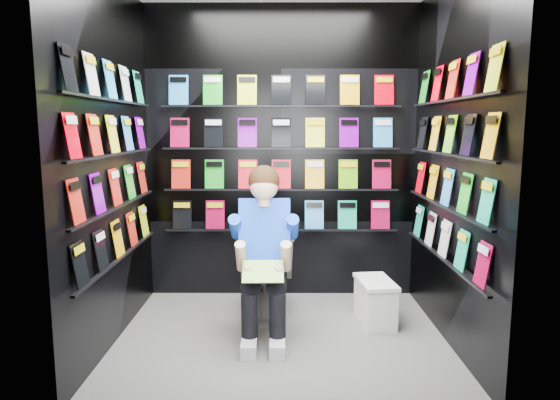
{
  "coord_description": "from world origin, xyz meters",
  "views": [
    {
      "loc": [
        0.0,
        -3.48,
        1.54
      ],
      "look_at": [
        -0.01,
        0.15,
        1.01
      ],
      "focal_mm": 32.0,
      "sensor_mm": 36.0,
      "label": 1
    }
  ],
  "objects": [
    {
      "name": "wall_right",
      "position": [
        1.2,
        0.0,
        1.3
      ],
      "size": [
        0.04,
        2.0,
        2.6
      ],
      "primitive_type": "cube",
      "color": "black",
      "rests_on": "floor"
    },
    {
      "name": "comics_left",
      "position": [
        -1.17,
        0.0,
        1.31
      ],
      "size": [
        0.06,
        1.7,
        1.37
      ],
      "primitive_type": null,
      "color": "red",
      "rests_on": "wall_left"
    },
    {
      "name": "toilet",
      "position": [
        -0.12,
        0.48,
        0.37
      ],
      "size": [
        0.44,
        0.76,
        0.73
      ],
      "primitive_type": "imported",
      "rotation": [
        0.0,
        0.0,
        3.17
      ],
      "color": "white",
      "rests_on": "floor"
    },
    {
      "name": "longbox_lid",
      "position": [
        0.74,
        0.29,
        0.33
      ],
      "size": [
        0.3,
        0.47,
        0.03
      ],
      "primitive_type": "cube",
      "rotation": [
        0.0,
        0.0,
        0.11
      ],
      "color": "silver",
      "rests_on": "longbox"
    },
    {
      "name": "wall_front",
      "position": [
        0.0,
        -1.0,
        1.3
      ],
      "size": [
        2.4,
        0.04,
        2.6
      ],
      "primitive_type": "cube",
      "color": "black",
      "rests_on": "floor"
    },
    {
      "name": "wall_left",
      "position": [
        -1.2,
        0.0,
        1.3
      ],
      "size": [
        0.04,
        2.0,
        2.6
      ],
      "primitive_type": "cube",
      "color": "black",
      "rests_on": "floor"
    },
    {
      "name": "floor",
      "position": [
        0.0,
        0.0,
        0.0
      ],
      "size": [
        2.4,
        2.4,
        0.0
      ],
      "primitive_type": "plane",
      "color": "#5D5D5B",
      "rests_on": "ground"
    },
    {
      "name": "held_comic",
      "position": [
        -0.12,
        -0.25,
        0.58
      ],
      "size": [
        0.28,
        0.17,
        0.12
      ],
      "primitive_type": "cube",
      "rotation": [
        -0.96,
        0.0,
        0.03
      ],
      "color": "green",
      "rests_on": "reader"
    },
    {
      "name": "comics_back",
      "position": [
        0.0,
        0.97,
        1.31
      ],
      "size": [
        2.1,
        0.06,
        1.37
      ],
      "primitive_type": null,
      "color": "red",
      "rests_on": "wall_back"
    },
    {
      "name": "comics_right",
      "position": [
        1.17,
        0.0,
        1.31
      ],
      "size": [
        0.06,
        1.7,
        1.37
      ],
      "primitive_type": null,
      "color": "red",
      "rests_on": "wall_right"
    },
    {
      "name": "reader",
      "position": [
        -0.12,
        0.1,
        0.76
      ],
      "size": [
        0.52,
        0.75,
        1.36
      ],
      "primitive_type": null,
      "rotation": [
        0.0,
        0.0,
        0.03
      ],
      "color": "#093BCB",
      "rests_on": "toilet"
    },
    {
      "name": "longbox",
      "position": [
        0.74,
        0.29,
        0.16
      ],
      "size": [
        0.28,
        0.45,
        0.32
      ],
      "primitive_type": "cube",
      "rotation": [
        0.0,
        0.0,
        0.11
      ],
      "color": "silver",
      "rests_on": "floor"
    },
    {
      "name": "wall_back",
      "position": [
        0.0,
        1.0,
        1.3
      ],
      "size": [
        2.4,
        0.04,
        2.6
      ],
      "primitive_type": "cube",
      "color": "black",
      "rests_on": "floor"
    }
  ]
}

